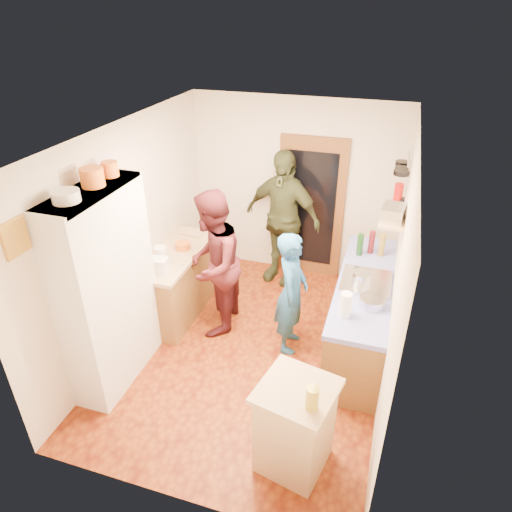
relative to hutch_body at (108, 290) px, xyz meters
The scene contains 44 objects.
floor 1.89m from the hutch_body, 31.61° to the left, with size 3.00×4.00×0.02m, color #883C11.
ceiling 2.15m from the hutch_body, 31.61° to the left, with size 3.00×4.00×0.02m, color silver.
wall_back 3.10m from the hutch_body, 65.17° to the left, with size 3.00×0.02×2.60m, color beige.
wall_front 1.79m from the hutch_body, 42.95° to the right, with size 3.00×0.02×2.60m, color beige.
wall_left 0.85m from the hutch_body, 104.71° to the left, with size 0.02×4.00×2.60m, color beige.
wall_right 2.93m from the hutch_body, 15.89° to the left, with size 0.02×4.00×2.60m, color beige.
door_frame 3.17m from the hutch_body, 60.77° to the left, with size 0.95×0.06×2.10m, color brown.
door_glass 3.14m from the hutch_body, 60.46° to the left, with size 0.70×0.02×1.70m, color black.
hutch_body is the anchor object (origin of this frame).
hutch_top_shelf 1.08m from the hutch_body, ahead, with size 0.40×1.14×0.04m, color silver.
plate_stack 1.19m from the hutch_body, 90.00° to the right, with size 0.24×0.24×0.10m, color white.
orange_pot_a 1.19m from the hutch_body, 90.00° to the left, with size 0.22×0.22×0.17m, color orange.
orange_pot_b 1.23m from the hutch_body, 90.00° to the left, with size 0.16×0.16×0.14m, color orange.
left_counter_base 1.42m from the hutch_body, 85.43° to the left, with size 0.60×1.40×0.85m, color brown.
left_counter_top 1.27m from the hutch_body, 85.43° to the left, with size 0.64×1.44×0.05m, color tan.
toaster 0.78m from the hutch_body, 78.77° to the left, with size 0.25×0.16×0.18m, color white.
kettle 1.03m from the hutch_body, 87.20° to the left, with size 0.16×0.16×0.18m, color white.
orange_bowl 1.39m from the hutch_body, 82.51° to the left, with size 0.19×0.19×0.09m, color orange.
chopping_board 1.82m from the hutch_body, 86.20° to the left, with size 0.30×0.22×0.03m, color tan.
right_counter_base 2.90m from the hutch_body, 27.47° to the left, with size 0.60×2.20×0.84m, color brown.
right_counter_top 2.83m from the hutch_body, 27.47° to the left, with size 0.62×2.22×0.06m, color #1720C1.
hob 2.80m from the hutch_body, 26.62° to the left, with size 0.55×0.58×0.04m, color silver.
pot_on_hob 2.72m from the hutch_body, 25.65° to the left, with size 0.20×0.20×0.13m, color silver.
bottle_a 3.01m from the hutch_body, 38.77° to the left, with size 0.07×0.07×0.29m, color #143F14.
bottle_b 3.18m from the hutch_body, 38.70° to the left, with size 0.07×0.07×0.30m, color #591419.
bottle_c 3.26m from the hutch_body, 36.82° to the left, with size 0.07×0.07×0.30m, color olive.
paper_towel 2.42m from the hutch_body, 13.77° to the left, with size 0.12×0.12×0.27m, color white.
mixing_bowl 2.73m from the hutch_body, 17.61° to the left, with size 0.27×0.27×0.10m, color silver.
island_base 2.29m from the hutch_body, 14.62° to the right, with size 0.55×0.55×0.86m, color tan.
island_top 2.20m from the hutch_body, 14.62° to the right, with size 0.62×0.62×0.05m, color tan.
cutting_board 2.15m from the hutch_body, 13.34° to the right, with size 0.35×0.28×0.02m, color white.
oil_jar 2.38m from the hutch_body, 17.33° to the right, with size 0.10×0.10×0.21m, color #AD9E2D.
pan_rail 3.73m from the hutch_body, 40.11° to the left, with size 0.02×0.02×0.65m, color silver.
pan_hang_a 3.55m from the hutch_body, 38.53° to the left, with size 0.18×0.18×0.05m, color black.
pan_hang_b 3.67m from the hutch_body, 41.04° to the left, with size 0.16×0.16×0.05m, color black.
pan_hang_c 3.80m from the hutch_body, 43.36° to the left, with size 0.17×0.17×0.05m, color black.
wall_shelf 3.01m from the hutch_body, 25.09° to the left, with size 0.26×0.42×0.03m, color tan.
radio 3.03m from the hutch_body, 25.09° to the left, with size 0.22×0.30×0.15m, color silver.
ext_bracket 3.75m from the hutch_body, 42.07° to the left, with size 0.06×0.10×0.04m, color black.
fire_extinguisher 3.71m from the hutch_body, 42.69° to the left, with size 0.11×0.11×0.32m, color red.
picture_frame 1.22m from the hutch_body, 103.50° to the right, with size 0.03×0.25×0.30m, color gold.
person_hob 2.02m from the hutch_body, 29.67° to the left, with size 0.55×0.36×1.52m, color #20538B.
person_left 1.36m from the hutch_body, 56.89° to the left, with size 0.90×0.70×1.85m, color #44151B.
person_back 2.74m from the hutch_body, 63.61° to the left, with size 1.16×0.48×1.98m, color #343B21.
Camera 1 is at (1.31, -4.04, 3.72)m, focal length 32.00 mm.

